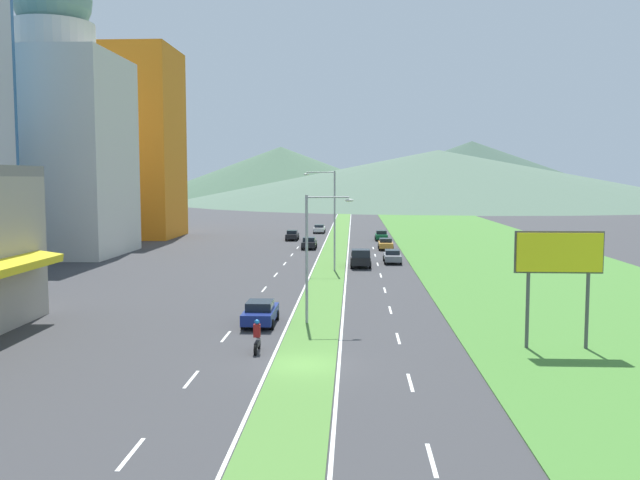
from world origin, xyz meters
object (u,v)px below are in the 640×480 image
Objects in this scene: street_lamp_near at (313,249)px; street_lamp_mid at (331,214)px; car_1 at (386,244)px; car_4 at (309,243)px; car_3 at (381,235)px; car_5 at (319,229)px; pickup_truck_0 at (361,258)px; car_0 at (292,235)px; motorcycle_rider at (257,339)px; car_2 at (260,312)px; car_6 at (392,256)px; billboard_roadside at (559,260)px.

street_lamp_mid reaches higher than street_lamp_near.
car_1 is 1.03× the size of car_4.
car_3 is 16.49m from car_4.
car_5 is at bearing -159.31° from car_1.
street_lamp_mid is at bearing -40.86° from pickup_truck_0.
car_0 reaches higher than car_1.
car_3 is 1.01× the size of car_4.
street_lamp_mid is 35.65m from car_3.
car_5 is at bearing -13.84° from car_0.
motorcycle_rider reaches higher than car_0.
street_lamp_mid is at bearing -8.32° from car_2.
car_3 reaches higher than car_5.
car_4 reaches higher than car_1.
street_lamp_near is 25.05m from street_lamp_mid.
car_3 is (6.44, 34.70, -5.04)m from street_lamp_mid.
pickup_truck_0 is (-3.46, -17.96, 0.23)m from car_1.
car_6 is at bearing 0.24° from car_3.
billboard_roadside reaches higher than car_6.
street_lamp_near is 28.97m from pickup_truck_0.
pickup_truck_0 reaches higher than car_5.
car_6 is at bearing 100.18° from billboard_roadside.
motorcycle_rider reaches higher than car_3.
car_0 is at bearing 3.53° from motorcycle_rider.
street_lamp_near is 60.26m from car_3.
car_0 is 0.79× the size of pickup_truck_0.
pickup_truck_0 is (6.73, 28.91, 0.20)m from car_2.
pickup_truck_0 is 2.70× the size of motorcycle_rider.
billboard_roadside is 1.39× the size of car_2.
pickup_truck_0 is at bearing -9.40° from motorcycle_rider.
billboard_roadside is 66.19m from car_3.
car_0 is 66.91m from motorcycle_rider.
car_5 is 80.65m from motorcycle_rider.
motorcycle_rider is at bearing -176.47° from car_0.
street_lamp_near is at bearing 156.66° from billboard_roadside.
car_0 is at bearing 96.42° from street_lamp_near.
billboard_roadside is at bearing -162.03° from car_4.
street_lamp_near is 2.00× the size of car_4.
car_2 is at bearing -17.43° from car_6.
car_4 is (-3.65, 21.66, -5.01)m from street_lamp_mid.
car_6 is (0.08, -14.17, -0.01)m from car_1.
car_2 is (-17.14, 5.55, -4.19)m from billboard_roadside.
car_1 is 28.62m from car_5.
car_5 is 42.19m from car_6.
car_1 is 1.02× the size of car_3.
car_1 is 0.80× the size of pickup_truck_0.
pickup_truck_0 reaches higher than car_0.
car_1 is at bearing -9.90° from motorcycle_rider.
billboard_roadside is 1.21× the size of pickup_truck_0.
car_0 is 2.13× the size of motorcycle_rider.
car_0 is 13.50m from car_3.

